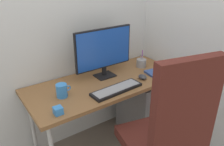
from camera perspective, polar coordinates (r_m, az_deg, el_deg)
The scene contains 11 objects.
ground_plane at distance 2.45m, azimuth -1.14°, elevation -17.21°, with size 8.00×8.00×0.00m, color slate.
desk at distance 2.06m, azimuth -1.29°, elevation -3.31°, with size 1.43×0.62×0.72m.
office_chair at distance 1.65m, azimuth 13.95°, elevation -14.38°, with size 0.62×0.65×1.21m.
filing_cabinet at distance 2.50m, azimuth 8.15°, elevation -7.66°, with size 0.42×0.48×0.62m.
monitor at distance 2.04m, azimuth -2.05°, elevation 5.81°, with size 0.57×0.14×0.45m.
keyboard at distance 1.88m, azimuth 1.18°, elevation -4.12°, with size 0.46×0.16×0.03m.
mouse at distance 2.09m, azimuth 7.68°, elevation -0.98°, with size 0.07×0.09×0.04m, color #333338.
pen_holder at distance 2.34m, azimuth 7.38°, elevation 2.54°, with size 0.10×0.10×0.17m.
notebook at distance 2.20m, azimuth 11.29°, elevation -0.15°, with size 0.17×0.20×0.02m, color #334C8C.
coffee_mug at distance 1.81m, azimuth -12.51°, elevation -4.35°, with size 0.12×0.09×0.11m.
desk_clamp_accessory at distance 1.63m, azimuth -13.42°, elevation -9.20°, with size 0.06×0.06×0.05m, color #337FD8.
Camera 1 is at (-1.01, -1.51, 1.63)m, focal length 36.31 mm.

